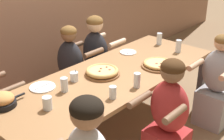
% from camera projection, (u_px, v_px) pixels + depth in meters
% --- Properties ---
extents(ground_plane, '(18.00, 18.00, 0.00)m').
position_uv_depth(ground_plane, '(112.00, 138.00, 3.38)').
color(ground_plane, '#896B4C').
rests_on(ground_plane, ground).
extents(dining_table, '(2.51, 0.91, 0.76)m').
position_uv_depth(dining_table, '(112.00, 81.00, 3.10)').
color(dining_table, '#996B42').
rests_on(dining_table, ground).
extents(pizza_board_main, '(0.36, 0.36, 0.05)m').
position_uv_depth(pizza_board_main, '(159.00, 64.00, 3.24)').
color(pizza_board_main, brown).
rests_on(pizza_board_main, dining_table).
extents(pizza_board_second, '(0.35, 0.35, 0.06)m').
position_uv_depth(pizza_board_second, '(102.00, 72.00, 3.05)').
color(pizza_board_second, brown).
rests_on(pizza_board_second, dining_table).
extents(skillet_bowl, '(0.31, 0.21, 0.12)m').
position_uv_depth(skillet_bowl, '(3.00, 100.00, 2.51)').
color(skillet_bowl, black).
rests_on(skillet_bowl, dining_table).
extents(empty_plate_a, '(0.23, 0.23, 0.02)m').
position_uv_depth(empty_plate_a, '(43.00, 87.00, 2.81)').
color(empty_plate_a, white).
rests_on(empty_plate_a, dining_table).
extents(empty_plate_b, '(0.19, 0.19, 0.02)m').
position_uv_depth(empty_plate_b, '(128.00, 52.00, 3.60)').
color(empty_plate_b, white).
rests_on(empty_plate_b, dining_table).
extents(cocktail_glass_blue, '(0.08, 0.08, 0.11)m').
position_uv_depth(cocktail_glass_blue, '(74.00, 77.00, 2.93)').
color(cocktail_glass_blue, silver).
rests_on(cocktail_glass_blue, dining_table).
extents(drinking_glass_a, '(0.06, 0.06, 0.14)m').
position_uv_depth(drinking_glass_a, '(137.00, 81.00, 2.80)').
color(drinking_glass_a, silver).
rests_on(drinking_glass_a, dining_table).
extents(drinking_glass_b, '(0.08, 0.08, 0.11)m').
position_uv_depth(drinking_glass_b, '(47.00, 104.00, 2.46)').
color(drinking_glass_b, silver).
rests_on(drinking_glass_b, dining_table).
extents(drinking_glass_c, '(0.06, 0.06, 0.15)m').
position_uv_depth(drinking_glass_c, '(178.00, 47.00, 3.59)').
color(drinking_glass_c, silver).
rests_on(drinking_glass_c, dining_table).
extents(drinking_glass_d, '(0.07, 0.07, 0.13)m').
position_uv_depth(drinking_glass_d, '(64.00, 85.00, 2.73)').
color(drinking_glass_d, silver).
rests_on(drinking_glass_d, dining_table).
extents(drinking_glass_e, '(0.06, 0.06, 0.11)m').
position_uv_depth(drinking_glass_e, '(113.00, 92.00, 2.62)').
color(drinking_glass_e, silver).
rests_on(drinking_glass_e, dining_table).
extents(drinking_glass_f, '(0.07, 0.07, 0.14)m').
position_uv_depth(drinking_glass_f, '(159.00, 39.00, 3.84)').
color(drinking_glass_f, silver).
rests_on(drinking_glass_f, dining_table).
extents(diner_near_center, '(0.51, 0.40, 1.11)m').
position_uv_depth(diner_near_center, '(168.00, 122.00, 2.75)').
color(diner_near_center, '#B22D2D').
rests_on(diner_near_center, ground).
extents(diner_far_center, '(0.51, 0.40, 1.11)m').
position_uv_depth(diner_far_center, '(72.00, 77.00, 3.61)').
color(diner_far_center, '#232328').
rests_on(diner_far_center, ground).
extents(diner_near_right, '(0.51, 0.40, 1.08)m').
position_uv_depth(diner_near_right, '(216.00, 86.00, 3.43)').
color(diner_near_right, '#99999E').
rests_on(diner_near_right, ground).
extents(diner_far_midright, '(0.51, 0.40, 1.15)m').
position_uv_depth(diner_far_midright, '(96.00, 64.00, 3.88)').
color(diner_far_midright, '#232328').
rests_on(diner_far_midright, ground).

